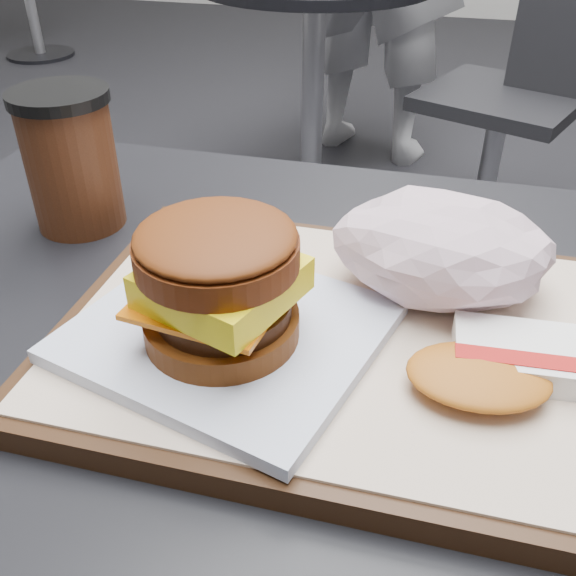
# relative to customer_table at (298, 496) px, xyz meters

# --- Properties ---
(customer_table) EXTENTS (0.80, 0.60, 0.77)m
(customer_table) POSITION_rel_customer_table_xyz_m (0.00, 0.00, 0.00)
(customer_table) COLOR #A5A5AA
(customer_table) RESTS_ON ground
(serving_tray) EXTENTS (0.38, 0.28, 0.02)m
(serving_tray) POSITION_rel_customer_table_xyz_m (0.03, -0.01, 0.20)
(serving_tray) COLOR black
(serving_tray) RESTS_ON customer_table
(breakfast_sandwich) EXTENTS (0.23, 0.21, 0.09)m
(breakfast_sandwich) POSITION_rel_customer_table_xyz_m (-0.04, -0.05, 0.24)
(breakfast_sandwich) COLOR white
(breakfast_sandwich) RESTS_ON serving_tray
(hash_brown) EXTENTS (0.12, 0.10, 0.02)m
(hash_brown) POSITION_rel_customer_table_xyz_m (0.14, -0.04, 0.22)
(hash_brown) COLOR white
(hash_brown) RESTS_ON serving_tray
(crumpled_wrapper) EXTENTS (0.15, 0.12, 0.07)m
(crumpled_wrapper) POSITION_rel_customer_table_xyz_m (0.09, 0.05, 0.24)
(crumpled_wrapper) COLOR silver
(crumpled_wrapper) RESTS_ON serving_tray
(coffee_cup) EXTENTS (0.09, 0.09, 0.12)m
(coffee_cup) POSITION_rel_customer_table_xyz_m (-0.24, 0.11, 0.25)
(coffee_cup) COLOR #3F1D0F
(coffee_cup) RESTS_ON customer_table
(neighbor_table) EXTENTS (0.70, 0.70, 0.75)m
(neighbor_table) POSITION_rel_customer_table_xyz_m (-0.35, 1.65, -0.03)
(neighbor_table) COLOR black
(neighbor_table) RESTS_ON ground
(neighbor_chair) EXTENTS (0.65, 0.55, 0.88)m
(neighbor_chair) POSITION_rel_customer_table_xyz_m (0.30, 1.58, -0.07)
(neighbor_chair) COLOR #99999E
(neighbor_chair) RESTS_ON ground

